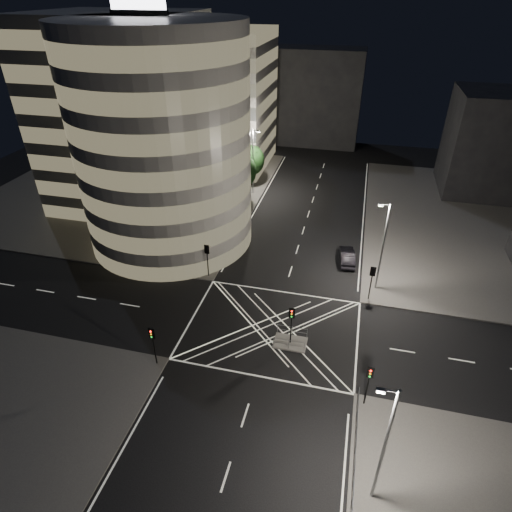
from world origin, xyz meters
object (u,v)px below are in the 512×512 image
(street_lamp_left_far, at_px, (253,160))
(street_lamp_right_far, at_px, (383,245))
(traffic_signal_nl, at_px, (153,339))
(traffic_signal_fr, at_px, (372,277))
(traffic_signal_island, at_px, (292,319))
(traffic_signal_nr, at_px, (369,379))
(sedan, at_px, (347,256))
(traffic_signal_fl, at_px, (207,255))
(street_lamp_left_near, at_px, (215,212))
(central_island, at_px, (290,343))
(street_lamp_right_near, at_px, (384,444))

(street_lamp_left_far, height_order, street_lamp_right_far, same)
(traffic_signal_nl, bearing_deg, traffic_signal_fr, 37.69)
(traffic_signal_nl, relative_size, traffic_signal_island, 1.00)
(traffic_signal_nr, distance_m, sedan, 20.71)
(traffic_signal_fl, xyz_separation_m, street_lamp_left_near, (-0.64, 5.20, 2.63))
(traffic_signal_fl, relative_size, street_lamp_left_near, 0.40)
(central_island, distance_m, street_lamp_right_near, 15.54)
(traffic_signal_fr, distance_m, street_lamp_left_far, 29.63)
(traffic_signal_nl, bearing_deg, traffic_signal_island, 26.14)
(street_lamp_left_near, height_order, street_lamp_right_far, same)
(traffic_signal_nl, distance_m, street_lamp_right_near, 19.78)
(central_island, bearing_deg, traffic_signal_island, 0.00)
(traffic_signal_nl, relative_size, street_lamp_right_far, 0.40)
(traffic_signal_nl, distance_m, traffic_signal_island, 12.03)
(traffic_signal_fr, height_order, traffic_signal_island, same)
(sedan, bearing_deg, street_lamp_right_near, 89.54)
(traffic_signal_fl, bearing_deg, street_lamp_right_far, 6.88)
(traffic_signal_nr, distance_m, street_lamp_left_far, 41.15)
(traffic_signal_nl, distance_m, street_lamp_left_far, 36.90)
(traffic_signal_fl, distance_m, traffic_signal_nr, 22.24)
(street_lamp_left_near, bearing_deg, street_lamp_right_far, -9.03)
(central_island, height_order, traffic_signal_fl, traffic_signal_fl)
(central_island, xyz_separation_m, street_lamp_right_near, (7.44, -12.50, 5.47))
(street_lamp_left_far, xyz_separation_m, sedan, (15.55, -16.38, -4.77))
(traffic_signal_fr, relative_size, street_lamp_left_near, 0.40)
(traffic_signal_island, xyz_separation_m, street_lamp_right_near, (7.44, -12.50, 2.63))
(street_lamp_right_far, xyz_separation_m, sedan, (-3.32, 4.62, -4.77))
(street_lamp_right_far, bearing_deg, traffic_signal_fr, -106.11)
(street_lamp_left_near, bearing_deg, traffic_signal_nr, -45.87)
(traffic_signal_nr, height_order, sedan, traffic_signal_nr)
(traffic_signal_nl, height_order, traffic_signal_nr, same)
(central_island, xyz_separation_m, traffic_signal_nr, (6.80, -5.30, 2.84))
(traffic_signal_nl, xyz_separation_m, street_lamp_left_far, (-0.64, 36.80, 2.63))
(street_lamp_left_near, distance_m, street_lamp_left_far, 18.00)
(street_lamp_right_far, bearing_deg, traffic_signal_fl, -173.12)
(street_lamp_right_far, bearing_deg, street_lamp_left_far, 131.94)
(traffic_signal_fl, relative_size, traffic_signal_nr, 1.00)
(traffic_signal_nl, relative_size, street_lamp_right_near, 0.40)
(street_lamp_left_far, distance_m, street_lamp_right_near, 47.88)
(central_island, xyz_separation_m, traffic_signal_nl, (-10.80, -5.30, 2.84))
(traffic_signal_island, bearing_deg, street_lamp_left_far, 109.95)
(traffic_signal_fr, height_order, sedan, traffic_signal_fr)
(traffic_signal_nr, xyz_separation_m, street_lamp_left_near, (-18.24, 18.80, 2.63))
(traffic_signal_nl, distance_m, sedan, 25.38)
(traffic_signal_fr, xyz_separation_m, street_lamp_right_far, (0.64, 2.20, 2.63))
(street_lamp_left_near, distance_m, sedan, 16.35)
(traffic_signal_nr, xyz_separation_m, street_lamp_right_far, (0.64, 15.80, 2.63))
(central_island, relative_size, traffic_signal_fr, 0.75)
(traffic_signal_fr, height_order, traffic_signal_nr, same)
(traffic_signal_fl, height_order, traffic_signal_nr, same)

